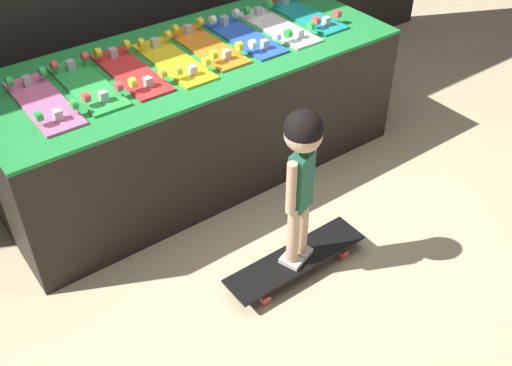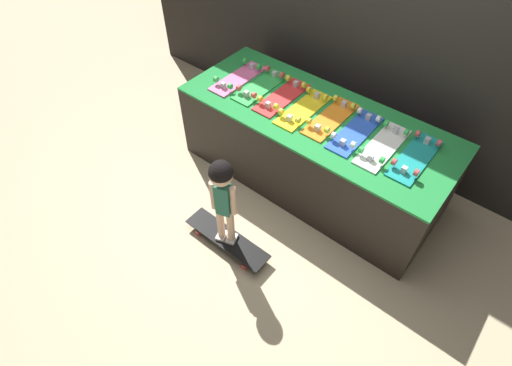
% 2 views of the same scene
% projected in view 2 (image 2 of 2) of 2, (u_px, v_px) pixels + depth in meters
% --- Properties ---
extents(ground_plane, '(16.00, 16.00, 0.00)m').
position_uv_depth(ground_plane, '(274.00, 211.00, 3.65)').
color(ground_plane, beige).
extents(back_wall, '(5.59, 0.10, 2.58)m').
position_uv_depth(back_wall, '(374.00, 23.00, 3.39)').
color(back_wall, black).
rests_on(back_wall, ground_plane).
extents(display_rack, '(2.41, 0.97, 0.77)m').
position_uv_depth(display_rack, '(312.00, 148.00, 3.66)').
color(display_rack, black).
rests_on(display_rack, ground_plane).
extents(skateboard_pink_on_rack, '(0.20, 0.62, 0.09)m').
position_uv_depth(skateboard_pink_on_rack, '(238.00, 78.00, 3.72)').
color(skateboard_pink_on_rack, pink).
rests_on(skateboard_pink_on_rack, display_rack).
extents(skateboard_green_on_rack, '(0.20, 0.62, 0.09)m').
position_uv_depth(skateboard_green_on_rack, '(261.00, 86.00, 3.63)').
color(skateboard_green_on_rack, green).
rests_on(skateboard_green_on_rack, display_rack).
extents(skateboard_red_on_rack, '(0.20, 0.62, 0.09)m').
position_uv_depth(skateboard_red_on_rack, '(282.00, 96.00, 3.52)').
color(skateboard_red_on_rack, red).
rests_on(skateboard_red_on_rack, display_rack).
extents(skateboard_yellow_on_rack, '(0.20, 0.62, 0.09)m').
position_uv_depth(skateboard_yellow_on_rack, '(303.00, 109.00, 3.40)').
color(skateboard_yellow_on_rack, yellow).
rests_on(skateboard_yellow_on_rack, display_rack).
extents(skateboard_orange_on_rack, '(0.20, 0.62, 0.09)m').
position_uv_depth(skateboard_orange_on_rack, '(331.00, 118.00, 3.31)').
color(skateboard_orange_on_rack, orange).
rests_on(skateboard_orange_on_rack, display_rack).
extents(skateboard_blue_on_rack, '(0.20, 0.62, 0.09)m').
position_uv_depth(skateboard_blue_on_rack, '(356.00, 131.00, 3.20)').
color(skateboard_blue_on_rack, blue).
rests_on(skateboard_blue_on_rack, display_rack).
extents(skateboard_white_on_rack, '(0.20, 0.62, 0.09)m').
position_uv_depth(skateboard_white_on_rack, '(383.00, 145.00, 3.08)').
color(skateboard_white_on_rack, white).
rests_on(skateboard_white_on_rack, display_rack).
extents(skateboard_teal_on_rack, '(0.20, 0.62, 0.09)m').
position_uv_depth(skateboard_teal_on_rack, '(415.00, 157.00, 3.00)').
color(skateboard_teal_on_rack, teal).
rests_on(skateboard_teal_on_rack, display_rack).
extents(skateboard_on_floor, '(0.80, 0.20, 0.09)m').
position_uv_depth(skateboard_on_floor, '(227.00, 239.00, 3.35)').
color(skateboard_on_floor, black).
rests_on(skateboard_on_floor, ground_plane).
extents(child, '(0.20, 0.18, 0.88)m').
position_uv_depth(child, '(222.00, 189.00, 2.89)').
color(child, silver).
rests_on(child, skateboard_on_floor).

